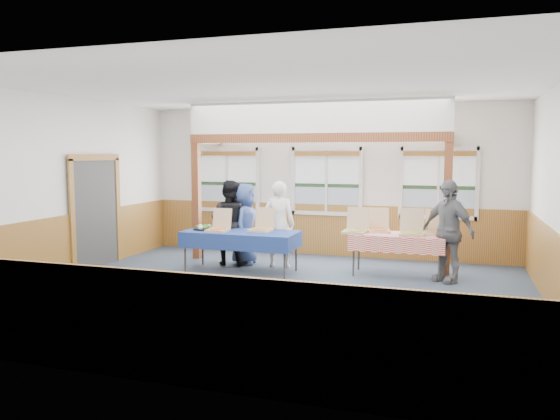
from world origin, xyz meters
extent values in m
plane|color=#273240|center=(0.00, 0.00, 0.00)|extent=(8.00, 8.00, 0.00)
plane|color=white|center=(0.00, 0.00, 3.20)|extent=(8.00, 8.00, 0.00)
plane|color=silver|center=(0.00, 3.50, 1.60)|extent=(8.00, 0.00, 8.00)
plane|color=silver|center=(0.00, -3.50, 1.60)|extent=(8.00, 0.00, 8.00)
plane|color=silver|center=(-4.00, 0.00, 1.60)|extent=(0.00, 8.00, 8.00)
cube|color=brown|center=(0.00, 3.48, 0.55)|extent=(7.98, 0.05, 1.10)
cube|color=brown|center=(0.00, -3.48, 0.55)|extent=(7.98, 0.05, 1.10)
cube|color=brown|center=(-3.98, 0.00, 0.55)|extent=(0.05, 6.98, 1.10)
cube|color=brown|center=(3.98, 0.00, 0.55)|extent=(0.05, 6.98, 1.10)
cube|color=#333333|center=(-3.96, 0.90, 1.05)|extent=(0.06, 1.30, 2.10)
cube|color=silver|center=(-2.30, 3.44, 0.91)|extent=(1.52, 0.05, 0.08)
cube|color=silver|center=(-2.30, 3.44, 2.29)|extent=(1.52, 0.05, 0.08)
cube|color=silver|center=(-3.04, 3.44, 1.60)|extent=(0.08, 0.05, 1.46)
cube|color=silver|center=(-1.56, 3.44, 1.60)|extent=(0.08, 0.05, 1.46)
cube|color=silver|center=(-2.30, 3.44, 1.60)|extent=(0.05, 0.05, 1.30)
cube|color=gray|center=(-2.30, 3.48, 1.21)|extent=(1.40, 0.02, 0.52)
cube|color=#1C351A|center=(-2.30, 3.48, 1.51)|extent=(1.40, 0.02, 0.08)
cube|color=silver|center=(-2.30, 3.48, 1.90)|extent=(1.40, 0.02, 0.70)
cube|color=brown|center=(-2.30, 3.42, 2.19)|extent=(1.40, 0.07, 0.10)
cube|color=silver|center=(0.00, 3.44, 0.91)|extent=(1.52, 0.05, 0.08)
cube|color=silver|center=(0.00, 3.44, 2.29)|extent=(1.52, 0.05, 0.08)
cube|color=silver|center=(-0.74, 3.44, 1.60)|extent=(0.08, 0.05, 1.46)
cube|color=silver|center=(0.74, 3.44, 1.60)|extent=(0.08, 0.05, 1.46)
cube|color=silver|center=(0.00, 3.44, 1.60)|extent=(0.05, 0.05, 1.30)
cube|color=gray|center=(0.00, 3.48, 1.21)|extent=(1.40, 0.02, 0.52)
cube|color=#1C351A|center=(0.00, 3.48, 1.51)|extent=(1.40, 0.02, 0.08)
cube|color=silver|center=(0.00, 3.48, 1.90)|extent=(1.40, 0.02, 0.70)
cube|color=brown|center=(0.00, 3.42, 2.19)|extent=(1.40, 0.07, 0.10)
cube|color=silver|center=(2.30, 3.44, 0.91)|extent=(1.52, 0.05, 0.08)
cube|color=silver|center=(2.30, 3.44, 2.29)|extent=(1.52, 0.05, 0.08)
cube|color=silver|center=(1.56, 3.44, 1.60)|extent=(0.08, 0.05, 1.46)
cube|color=silver|center=(3.04, 3.44, 1.60)|extent=(0.08, 0.05, 1.46)
cube|color=silver|center=(2.30, 3.44, 1.60)|extent=(0.05, 0.05, 1.30)
cube|color=gray|center=(2.30, 3.48, 1.21)|extent=(1.40, 0.02, 0.52)
cube|color=#1C351A|center=(2.30, 3.48, 1.51)|extent=(1.40, 0.02, 0.08)
cube|color=silver|center=(2.30, 3.48, 1.90)|extent=(1.40, 0.02, 0.70)
cube|color=brown|center=(2.30, 3.42, 2.19)|extent=(1.40, 0.07, 0.10)
cube|color=#602915|center=(-2.50, 2.30, 1.20)|extent=(0.15, 0.15, 2.40)
cube|color=#602915|center=(2.50, 2.30, 1.20)|extent=(0.15, 0.15, 2.40)
cube|color=#602915|center=(0.00, 2.30, 2.49)|extent=(5.15, 0.18, 0.18)
cylinder|color=#333333|center=(-2.10, 0.99, 0.36)|extent=(0.04, 0.04, 0.73)
cylinder|color=#333333|center=(-2.10, 1.73, 0.36)|extent=(0.04, 0.04, 0.73)
cylinder|color=#333333|center=(-0.17, 0.99, 0.36)|extent=(0.04, 0.04, 0.73)
cylinder|color=#333333|center=(-0.17, 1.73, 0.36)|extent=(0.04, 0.04, 0.73)
cube|color=#333333|center=(-1.13, 1.36, 0.73)|extent=(2.06, 0.87, 0.03)
cube|color=navy|center=(-1.13, 1.36, 0.75)|extent=(2.12, 0.93, 0.01)
cube|color=navy|center=(-1.13, 0.90, 0.61)|extent=(2.11, 0.03, 0.28)
cube|color=navy|center=(-1.13, 1.82, 0.61)|extent=(2.11, 0.03, 0.28)
cylinder|color=#333333|center=(0.93, 1.64, 0.36)|extent=(0.04, 0.04, 0.73)
cylinder|color=#333333|center=(0.93, 2.19, 0.36)|extent=(0.04, 0.04, 0.73)
cylinder|color=#333333|center=(2.41, 1.64, 0.36)|extent=(0.04, 0.04, 0.73)
cylinder|color=#333333|center=(2.41, 2.19, 0.36)|extent=(0.04, 0.04, 0.73)
cube|color=#333333|center=(1.67, 1.92, 0.73)|extent=(1.71, 1.04, 0.03)
cube|color=red|center=(1.67, 1.92, 0.75)|extent=(1.79, 1.12, 0.01)
cube|color=red|center=(1.67, 1.55, 0.61)|extent=(1.61, 0.42, 0.28)
cube|color=red|center=(1.67, 2.28, 0.61)|extent=(1.61, 0.42, 0.28)
cube|color=tan|center=(-1.53, 1.21, 0.78)|extent=(0.38, 0.38, 0.04)
cylinder|color=gold|center=(-1.53, 1.21, 0.81)|extent=(0.33, 0.33, 0.01)
cube|color=tan|center=(-1.54, 1.44, 0.98)|extent=(0.37, 0.09, 0.37)
cube|color=tan|center=(-0.78, 1.48, 0.78)|extent=(0.40, 0.40, 0.04)
cylinder|color=tan|center=(-0.78, 1.48, 0.81)|extent=(0.35, 0.35, 0.01)
cube|color=tan|center=(-0.77, 1.71, 0.99)|extent=(0.39, 0.11, 0.38)
cube|color=tan|center=(0.92, 1.78, 0.78)|extent=(0.44, 0.44, 0.05)
cylinder|color=gold|center=(0.92, 1.78, 0.81)|extent=(0.38, 0.38, 0.01)
cube|color=tan|center=(0.93, 2.02, 1.01)|extent=(0.42, 0.12, 0.40)
cube|color=tan|center=(1.32, 2.07, 0.78)|extent=(0.46, 0.46, 0.04)
cylinder|color=gold|center=(1.32, 2.07, 0.81)|extent=(0.40, 0.40, 0.01)
cube|color=tan|center=(1.27, 2.30, 0.99)|extent=(0.40, 0.17, 0.38)
cube|color=tan|center=(1.92, 1.80, 0.78)|extent=(0.44, 0.44, 0.05)
cylinder|color=gold|center=(1.92, 1.80, 0.81)|extent=(0.38, 0.38, 0.01)
cube|color=tan|center=(1.91, 2.05, 1.01)|extent=(0.42, 0.12, 0.41)
cube|color=tan|center=(2.32, 2.02, 0.78)|extent=(0.41, 0.41, 0.04)
cylinder|color=tan|center=(2.32, 2.02, 0.81)|extent=(0.36, 0.36, 0.01)
cube|color=tan|center=(2.32, 2.26, 1.00)|extent=(0.40, 0.10, 0.39)
cylinder|color=black|center=(-1.88, 1.36, 0.77)|extent=(0.41, 0.41, 0.03)
cylinder|color=white|center=(-1.88, 1.36, 0.80)|extent=(0.09, 0.09, 0.04)
sphere|color=#326426|center=(-1.77, 1.36, 0.80)|extent=(0.09, 0.09, 0.09)
sphere|color=silver|center=(-1.81, 1.45, 0.80)|extent=(0.09, 0.09, 0.09)
sphere|color=#326426|center=(-1.91, 1.47, 0.80)|extent=(0.09, 0.09, 0.09)
sphere|color=silver|center=(-1.98, 1.41, 0.80)|extent=(0.09, 0.09, 0.09)
sphere|color=#326426|center=(-1.98, 1.31, 0.80)|extent=(0.09, 0.09, 0.09)
sphere|color=silver|center=(-1.91, 1.25, 0.80)|extent=(0.09, 0.09, 0.09)
sphere|color=#326426|center=(-1.81, 1.27, 0.80)|extent=(0.09, 0.09, 0.09)
cylinder|color=#924E18|center=(2.52, 1.67, 0.83)|extent=(0.07, 0.07, 0.15)
imported|color=white|center=(-0.58, 1.97, 0.84)|extent=(0.65, 0.47, 1.67)
imported|color=black|center=(-1.59, 1.91, 0.84)|extent=(0.83, 0.66, 1.67)
imported|color=navy|center=(-1.34, 2.06, 0.80)|extent=(0.61, 0.85, 1.60)
imported|color=slate|center=(2.53, 1.71, 0.88)|extent=(1.08, 0.97, 1.76)
camera|label=1|loc=(2.64, -7.93, 2.21)|focal=35.00mm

